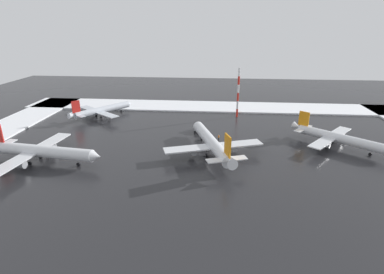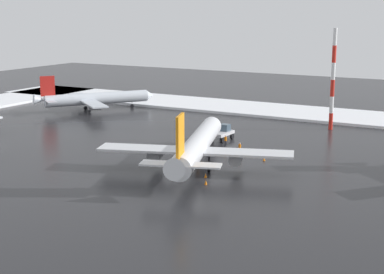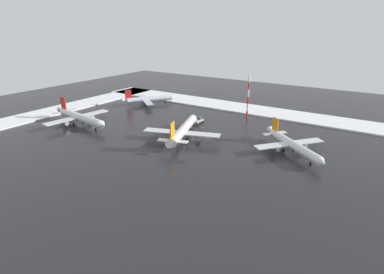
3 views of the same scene
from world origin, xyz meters
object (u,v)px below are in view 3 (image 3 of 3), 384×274
object	(u,v)px
traffic_cone_mid_line	(211,135)
ground_crew_mid_apron	(184,134)
traffic_cone_wingtip_side	(185,143)
antenna_mast	(248,97)
airplane_foreground_jet	(80,117)
pushback_tug	(199,120)
airplane_parked_starboard	(183,130)
airplane_distant_tail	(149,99)
airplane_parked_portside	(293,145)
traffic_cone_near_nose	(184,147)
ground_crew_by_nose_gear	(198,124)
ground_crew_near_tug	(203,129)

from	to	relation	value
traffic_cone_mid_line	ground_crew_mid_apron	bearing A→B (deg)	41.45
traffic_cone_wingtip_side	antenna_mast	bearing A→B (deg)	-97.86
airplane_foreground_jet	ground_crew_mid_apron	size ratio (longest dim) A/B	18.09
pushback_tug	traffic_cone_wingtip_side	world-z (taller)	pushback_tug
airplane_parked_starboard	airplane_distant_tail	bearing A→B (deg)	34.96
airplane_distant_tail	traffic_cone_wingtip_side	bearing A→B (deg)	-90.39
airplane_parked_portside	traffic_cone_near_nose	xyz separation A→B (m)	(29.33, 13.85, -2.37)
airplane_foreground_jet	pushback_tug	bearing A→B (deg)	42.49
airplane_parked_portside	ground_crew_mid_apron	distance (m)	35.23
airplane_distant_tail	traffic_cone_wingtip_side	distance (m)	54.94
ground_crew_by_nose_gear	traffic_cone_mid_line	xyz separation A→B (m)	(-8.62, 5.46, -0.70)
airplane_parked_starboard	airplane_foreground_jet	xyz separation A→B (m)	(41.06, 9.03, 0.01)
airplane_foreground_jet	airplane_distant_tail	size ratio (longest dim) A/B	1.41
airplane_distant_tail	antenna_mast	world-z (taller)	antenna_mast
ground_crew_mid_apron	ground_crew_by_nose_gear	bearing A→B (deg)	62.34
traffic_cone_mid_line	airplane_parked_portside	bearing A→B (deg)	179.42
ground_crew_mid_apron	pushback_tug	bearing A→B (deg)	68.94
airplane_parked_starboard	traffic_cone_wingtip_side	bearing A→B (deg)	-157.22
airplane_parked_starboard	traffic_cone_wingtip_side	size ratio (longest dim) A/B	54.46
traffic_cone_mid_line	ground_crew_by_nose_gear	bearing A→B (deg)	-32.33
airplane_parked_starboard	antenna_mast	xyz separation A→B (m)	(-8.38, -33.95, 5.79)
ground_crew_mid_apron	airplane_foreground_jet	bearing A→B (deg)	159.85
airplane_parked_portside	ground_crew_by_nose_gear	size ratio (longest dim) A/B	13.00
traffic_cone_mid_line	ground_crew_near_tug	bearing A→B (deg)	-22.50
ground_crew_mid_apron	airplane_parked_starboard	bearing A→B (deg)	-99.67
pushback_tug	ground_crew_near_tug	world-z (taller)	pushback_tug
airplane_parked_portside	traffic_cone_wingtip_side	xyz separation A→B (m)	(30.77, 11.13, -2.37)
airplane_foreground_jet	traffic_cone_mid_line	distance (m)	50.48
ground_crew_by_nose_gear	airplane_foreground_jet	bearing A→B (deg)	36.66
airplane_parked_portside	airplane_foreground_jet	world-z (taller)	airplane_foreground_jet
airplane_parked_starboard	pushback_tug	distance (m)	17.74
ground_crew_mid_apron	airplane_distant_tail	bearing A→B (deg)	109.89
ground_crew_mid_apron	traffic_cone_wingtip_side	world-z (taller)	ground_crew_mid_apron
traffic_cone_mid_line	airplane_parked_starboard	bearing A→B (deg)	50.40
pushback_tug	traffic_cone_near_nose	distance (m)	25.13
airplane_foreground_jet	airplane_parked_starboard	bearing A→B (deg)	19.38
airplane_parked_portside	airplane_foreground_jet	distance (m)	76.83
airplane_parked_starboard	antenna_mast	distance (m)	35.44
airplane_foreground_jet	ground_crew_mid_apron	xyz separation A→B (m)	(-40.36, -10.52, -2.06)
ground_crew_by_nose_gear	ground_crew_mid_apron	bearing A→B (deg)	103.95
airplane_distant_tail	ground_crew_by_nose_gear	distance (m)	41.70
ground_crew_near_tug	traffic_cone_wingtip_side	world-z (taller)	ground_crew_near_tug
pushback_tug	antenna_mast	bearing A→B (deg)	-34.44
airplane_parked_starboard	traffic_cone_near_nose	world-z (taller)	airplane_parked_starboard
airplane_distant_tail	airplane_parked_portside	bearing A→B (deg)	-69.64
antenna_mast	traffic_cone_near_nose	bearing A→B (deg)	84.70
airplane_distant_tail	traffic_cone_mid_line	size ratio (longest dim) A/B	39.83
airplane_foreground_jet	traffic_cone_wingtip_side	world-z (taller)	airplane_foreground_jet
airplane_foreground_jet	traffic_cone_mid_line	bearing A→B (deg)	26.48
traffic_cone_near_nose	traffic_cone_mid_line	world-z (taller)	same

